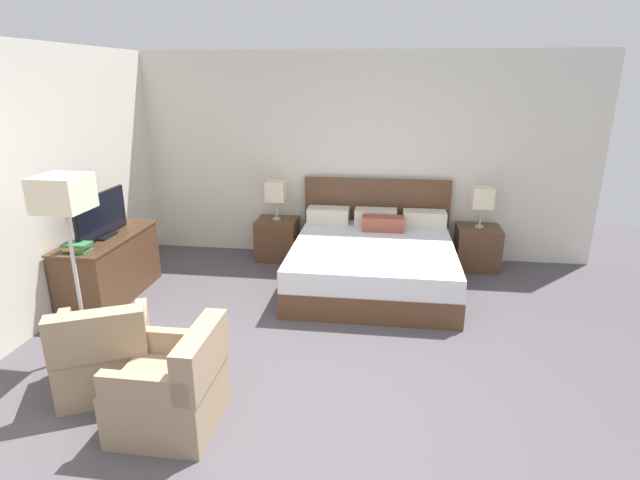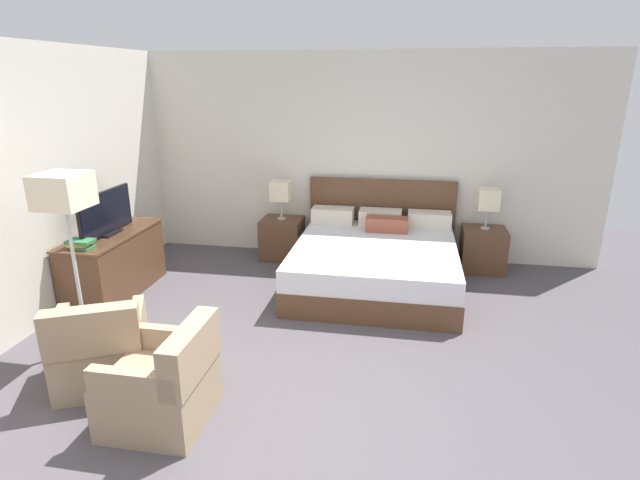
% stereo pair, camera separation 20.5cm
% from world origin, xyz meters
% --- Properties ---
extents(ground_plane, '(11.42, 11.42, 0.00)m').
position_xyz_m(ground_plane, '(0.00, 0.00, 0.00)').
color(ground_plane, '#4C474C').
extents(wall_back, '(6.59, 0.06, 2.70)m').
position_xyz_m(wall_back, '(0.00, 3.84, 1.35)').
color(wall_back, silver).
rests_on(wall_back, ground).
extents(wall_left, '(0.06, 5.61, 2.70)m').
position_xyz_m(wall_left, '(-2.72, 1.60, 1.35)').
color(wall_left, silver).
rests_on(wall_left, ground).
extents(bed, '(1.93, 2.07, 1.09)m').
position_xyz_m(bed, '(0.48, 2.80, 0.29)').
color(bed, brown).
rests_on(bed, ground).
extents(nightstand_left, '(0.54, 0.48, 0.55)m').
position_xyz_m(nightstand_left, '(-0.84, 3.51, 0.27)').
color(nightstand_left, brown).
rests_on(nightstand_left, ground).
extents(nightstand_right, '(0.54, 0.48, 0.55)m').
position_xyz_m(nightstand_right, '(1.80, 3.51, 0.27)').
color(nightstand_right, brown).
rests_on(nightstand_right, ground).
extents(table_lamp_left, '(0.25, 0.25, 0.52)m').
position_xyz_m(table_lamp_left, '(-0.84, 3.51, 0.93)').
color(table_lamp_left, '#B7B7BC').
rests_on(table_lamp_left, nightstand_left).
extents(table_lamp_right, '(0.25, 0.25, 0.52)m').
position_xyz_m(table_lamp_right, '(1.80, 3.51, 0.93)').
color(table_lamp_right, '#B7B7BC').
rests_on(table_lamp_right, nightstand_right).
extents(dresser, '(0.54, 1.36, 0.72)m').
position_xyz_m(dresser, '(-2.40, 2.01, 0.37)').
color(dresser, brown).
rests_on(dresser, ground).
extents(tv, '(0.18, 0.93, 0.48)m').
position_xyz_m(tv, '(-2.40, 1.97, 0.95)').
color(tv, black).
rests_on(tv, dresser).
extents(book_red_cover, '(0.27, 0.18, 0.03)m').
position_xyz_m(book_red_cover, '(-2.39, 1.49, 0.74)').
color(book_red_cover, '#2D7042').
rests_on(book_red_cover, dresser).
extents(book_blue_cover, '(0.23, 0.18, 0.04)m').
position_xyz_m(book_blue_cover, '(-2.41, 1.49, 0.77)').
color(book_blue_cover, gold).
rests_on(book_blue_cover, book_red_cover).
extents(book_small_top, '(0.25, 0.17, 0.03)m').
position_xyz_m(book_small_top, '(-2.40, 1.49, 0.80)').
color(book_small_top, '#2D7042').
rests_on(book_small_top, book_blue_cover).
extents(armchair_by_window, '(0.91, 0.92, 0.76)m').
position_xyz_m(armchair_by_window, '(-1.53, 0.38, 0.28)').
color(armchair_by_window, '#9E8466').
rests_on(armchair_by_window, ground).
extents(armchair_companion, '(0.69, 0.68, 0.76)m').
position_xyz_m(armchair_companion, '(-0.81, 0.03, 0.28)').
color(armchair_companion, '#9E8466').
rests_on(armchair_companion, ground).
extents(floor_lamp, '(0.38, 0.38, 1.62)m').
position_xyz_m(floor_lamp, '(-1.99, 0.83, 1.39)').
color(floor_lamp, '#B7B7BC').
rests_on(floor_lamp, ground).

